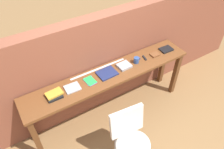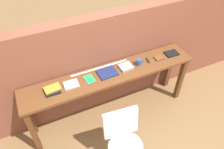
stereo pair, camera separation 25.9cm
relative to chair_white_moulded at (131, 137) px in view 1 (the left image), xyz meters
The scene contains 14 objects.
ground_plane 0.74m from the chair_white_moulded, 69.45° to the left, with size 40.00×40.00×0.00m, color olive.
brick_wall_back 1.18m from the chair_white_moulded, 80.74° to the left, with size 6.00×0.20×1.60m, color brown.
sideboard 0.84m from the chair_white_moulded, 76.88° to the left, with size 2.50×0.44×0.88m.
chair_white_moulded is the anchor object (origin of this frame).
book_stack_leftmost 1.08m from the chair_white_moulded, 127.75° to the left, with size 0.21×0.17×0.05m.
magazine_cycling 0.96m from the chair_white_moulded, 114.88° to the left, with size 0.19×0.17×0.01m, color #9E9EA3.
pamphlet_pile_colourful 0.89m from the chair_white_moulded, 98.62° to the left, with size 0.14×0.19×0.01m.
book_open_centre 0.90m from the chair_white_moulded, 79.87° to the left, with size 0.26×0.21×0.02m, color navy.
book_grey_hardcover 0.99m from the chair_white_moulded, 61.97° to the left, with size 0.18×0.16×0.03m, color #9E9EA3.
mug 1.09m from the chair_white_moulded, 51.45° to the left, with size 0.11×0.08×0.09m.
multitool_folded 1.19m from the chair_white_moulded, 45.43° to the left, with size 0.02×0.11×0.02m, color black.
leather_journal_brown 1.31m from the chair_white_moulded, 38.83° to the left, with size 0.13×0.10×0.02m, color brown.
book_repair_rightmost 1.50m from the chair_white_moulded, 33.38° to the left, with size 0.20×0.15×0.02m, color black.
ruler_metal_back_edge 1.03m from the chair_white_moulded, 84.54° to the left, with size 0.86×0.03×0.00m, color silver.
Camera 1 is at (-1.14, -1.60, 2.92)m, focal length 35.00 mm.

